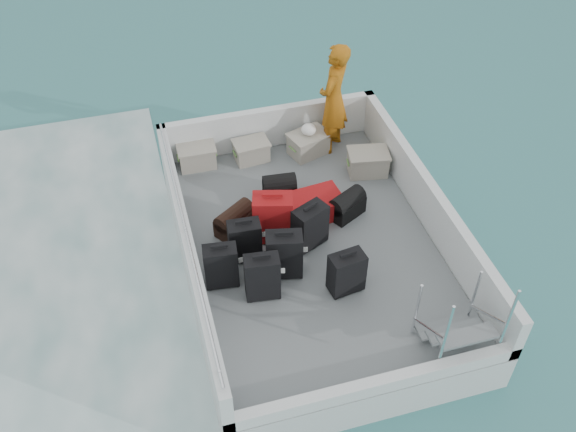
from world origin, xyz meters
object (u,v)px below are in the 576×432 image
(suitcase_2, at_px, (245,241))
(passenger, at_px, (334,99))
(suitcase_8, at_px, (314,206))
(suitcase_1, at_px, (221,267))
(crate_2, at_px, (308,144))
(suitcase_7, at_px, (310,227))
(crate_0, at_px, (197,157))
(suitcase_4, at_px, (284,255))
(suitcase_0, at_px, (262,278))
(suitcase_5, at_px, (273,218))
(crate_1, at_px, (251,151))
(crate_3, at_px, (368,163))
(suitcase_6, at_px, (346,273))

(suitcase_2, bearing_deg, passenger, 50.69)
(suitcase_2, bearing_deg, suitcase_8, 30.05)
(suitcase_1, height_order, crate_2, suitcase_1)
(suitcase_7, xyz_separation_m, crate_0, (-1.21, 2.18, -0.16))
(suitcase_4, distance_m, crate_0, 2.72)
(suitcase_0, bearing_deg, passenger, 62.66)
(crate_2, xyz_separation_m, passenger, (0.42, 0.06, 0.76))
(suitcase_7, distance_m, crate_0, 2.50)
(suitcase_2, relative_size, crate_0, 1.12)
(suitcase_5, height_order, crate_2, suitcase_5)
(crate_1, height_order, crate_2, crate_2)
(suitcase_4, xyz_separation_m, crate_0, (-0.72, 2.62, -0.18))
(suitcase_1, xyz_separation_m, crate_1, (0.99, 2.48, -0.17))
(suitcase_0, bearing_deg, crate_3, 48.67)
(suitcase_5, bearing_deg, suitcase_7, -14.68)
(crate_0, bearing_deg, suitcase_6, -65.56)
(suitcase_5, distance_m, crate_3, 2.08)
(suitcase_2, height_order, crate_0, suitcase_2)
(crate_3, bearing_deg, suitcase_7, -136.80)
(suitcase_4, xyz_separation_m, suitcase_5, (0.03, 0.70, 0.02))
(suitcase_4, bearing_deg, suitcase_0, -129.28)
(suitcase_0, height_order, suitcase_8, suitcase_0)
(suitcase_4, distance_m, suitcase_8, 1.25)
(suitcase_7, distance_m, crate_2, 2.09)
(suitcase_1, xyz_separation_m, crate_2, (1.92, 2.38, -0.15))
(suitcase_1, relative_size, suitcase_7, 0.98)
(suitcase_1, bearing_deg, suitcase_6, -12.75)
(crate_1, distance_m, crate_3, 1.88)
(suitcase_0, xyz_separation_m, suitcase_4, (0.37, 0.30, 0.01))
(crate_0, height_order, crate_3, crate_3)
(suitcase_8, bearing_deg, passenger, -33.56)
(suitcase_4, bearing_deg, crate_3, 55.04)
(suitcase_1, distance_m, crate_0, 2.57)
(suitcase_8, bearing_deg, suitcase_6, 172.65)
(suitcase_8, bearing_deg, crate_2, -20.22)
(crate_3, bearing_deg, crate_1, 154.12)
(suitcase_7, bearing_deg, passenger, 38.87)
(crate_0, height_order, crate_1, crate_0)
(suitcase_2, xyz_separation_m, suitcase_4, (0.43, -0.42, 0.04))
(suitcase_8, height_order, passenger, passenger)
(suitcase_4, bearing_deg, suitcase_2, 147.94)
(suitcase_8, distance_m, crate_3, 1.32)
(suitcase_5, distance_m, suitcase_6, 1.36)
(suitcase_5, distance_m, crate_2, 2.04)
(crate_0, xyz_separation_m, crate_3, (2.56, -0.91, 0.01))
(crate_1, height_order, crate_3, crate_3)
(suitcase_5, bearing_deg, crate_1, 101.23)
(suitcase_6, bearing_deg, crate_3, 54.56)
(suitcase_7, bearing_deg, suitcase_1, 171.30)
(suitcase_7, xyz_separation_m, passenger, (1.02, 2.06, 0.60))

